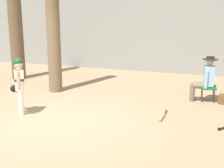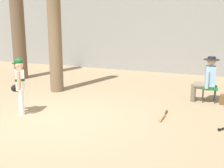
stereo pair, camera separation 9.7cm
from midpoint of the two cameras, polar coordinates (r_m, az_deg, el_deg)
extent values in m
plane|color=#937A5B|center=(6.71, -11.66, -6.63)|extent=(60.00, 60.00, 0.00)
cube|color=gray|center=(12.24, 4.48, 9.45)|extent=(18.00, 0.36, 2.93)
cone|color=brown|center=(9.11, -11.04, -1.34)|extent=(0.51, 0.51, 0.24)
cylinder|color=white|center=(7.07, -17.52, -3.48)|extent=(0.12, 0.12, 0.58)
cylinder|color=white|center=(7.24, -17.57, -3.09)|extent=(0.12, 0.12, 0.58)
cube|color=white|center=(7.04, -17.83, 0.71)|extent=(0.35, 0.36, 0.44)
cube|color=#144723|center=(7.03, -17.84, 0.89)|extent=(0.36, 0.37, 0.05)
sphere|color=tan|center=(6.97, -18.03, 3.52)|extent=(0.20, 0.20, 0.20)
sphere|color=#144723|center=(6.96, -18.06, 4.01)|extent=(0.19, 0.19, 0.19)
cube|color=#144723|center=(6.97, -18.79, 3.75)|extent=(0.17, 0.17, 0.02)
cylinder|color=tan|center=(6.79, -17.96, 0.62)|extent=(0.11, 0.11, 0.42)
cylinder|color=tan|center=(7.26, -18.15, 0.41)|extent=(0.11, 0.11, 0.40)
ellipsoid|color=black|center=(7.31, -18.53, -0.82)|extent=(0.25, 0.23, 0.18)
cube|color=#196B2D|center=(8.20, 17.73, -0.60)|extent=(0.44, 0.44, 0.06)
cylinder|color=#333338|center=(8.09, 16.64, -2.10)|extent=(0.02, 0.02, 0.38)
cylinder|color=#333338|center=(8.38, 16.57, -1.57)|extent=(0.02, 0.02, 0.38)
cylinder|color=#333338|center=(8.11, 18.75, -2.21)|extent=(0.02, 0.02, 0.38)
cylinder|color=#333338|center=(8.40, 18.61, -1.68)|extent=(0.02, 0.02, 0.38)
cylinder|color=#6B6051|center=(8.12, 14.88, -1.74)|extent=(0.13, 0.13, 0.43)
cylinder|color=#6B6051|center=(8.31, 14.87, -1.40)|extent=(0.13, 0.13, 0.43)
cylinder|color=#6B6051|center=(8.08, 16.38, -0.34)|extent=(0.41, 0.20, 0.15)
cylinder|color=#6B6051|center=(8.27, 16.34, -0.03)|extent=(0.41, 0.20, 0.15)
cube|color=#8CB7D8|center=(8.13, 17.88, 1.52)|extent=(0.28, 0.39, 0.52)
cylinder|color=#8CB7D8|center=(7.92, 17.37, 0.82)|extent=(0.10, 0.10, 0.46)
cylinder|color=#8CB7D8|center=(8.35, 17.23, 1.44)|extent=(0.10, 0.10, 0.46)
sphere|color=tan|center=(8.07, 18.08, 4.31)|extent=(0.22, 0.22, 0.22)
cylinder|color=#232328|center=(8.06, 18.10, 4.54)|extent=(0.40, 0.40, 0.02)
cylinder|color=#232328|center=(8.06, 18.12, 4.77)|extent=(0.20, 0.20, 0.09)
cone|color=brown|center=(11.25, -17.65, 1.02)|extent=(0.62, 0.62, 0.28)
cylinder|color=tan|center=(6.65, 9.17, -6.40)|extent=(0.07, 0.43, 0.07)
cylinder|color=brown|center=(6.98, 9.82, -5.48)|extent=(0.04, 0.29, 0.03)
cylinder|color=brown|center=(7.11, 10.06, -5.13)|extent=(0.06, 0.02, 0.06)
cylinder|color=black|center=(6.40, 20.41, -7.86)|extent=(0.22, 0.27, 0.03)
cylinder|color=black|center=(6.28, 19.50, -8.18)|extent=(0.05, 0.05, 0.06)
camera|label=1|loc=(0.05, -90.42, -0.10)|focal=47.45mm
camera|label=2|loc=(0.05, 89.58, 0.10)|focal=47.45mm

